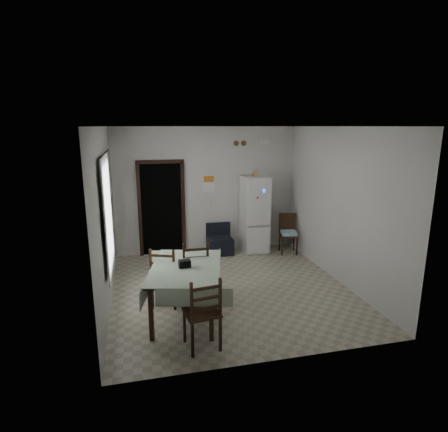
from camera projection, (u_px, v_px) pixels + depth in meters
name	position (u px, v px, depth m)	size (l,w,h in m)	color
ground	(230.00, 288.00, 6.89)	(4.50, 4.50, 0.00)	#A59D87
ceiling	(231.00, 126.00, 6.21)	(4.20, 4.50, 0.02)	white
wall_back	(207.00, 190.00, 8.67)	(4.20, 0.02, 2.90)	silver
wall_front	(278.00, 253.00, 4.42)	(4.20, 0.02, 2.90)	silver
wall_left	(106.00, 218.00, 6.07)	(0.02, 4.50, 2.90)	silver
wall_right	(339.00, 206.00, 7.02)	(0.02, 4.50, 2.90)	silver
doorway	(161.00, 207.00, 8.72)	(1.06, 0.52, 2.22)	black
window_recess	(101.00, 215.00, 5.85)	(0.10, 1.20, 1.60)	silver
curtain	(108.00, 215.00, 5.87)	(0.02, 1.45, 1.85)	silver
curtain_rod	(104.00, 154.00, 5.65)	(0.02, 0.02, 1.60)	black
calendar	(209.00, 183.00, 8.63)	(0.28, 0.02, 0.40)	white
calendar_image	(209.00, 179.00, 8.60)	(0.24, 0.01, 0.14)	orange
light_switch	(213.00, 205.00, 8.78)	(0.08, 0.02, 0.12)	beige
vent_left	(236.00, 143.00, 8.57)	(0.12, 0.12, 0.03)	brown
vent_right	(244.00, 143.00, 8.61)	(0.12, 0.12, 0.03)	brown
emergency_light	(263.00, 142.00, 8.68)	(0.25, 0.07, 0.09)	white
fridge	(255.00, 214.00, 8.74)	(0.58, 0.58, 1.79)	white
tan_cone	(255.00, 173.00, 8.54)	(0.20, 0.20, 0.17)	tan
navy_seat	(220.00, 239.00, 8.69)	(0.57, 0.55, 0.69)	black
corner_chair	(289.00, 234.00, 8.69)	(0.40, 0.40, 0.92)	black
dining_table	(186.00, 292.00, 5.78)	(1.04, 1.58, 0.83)	#9AAE95
black_bag	(185.00, 264.00, 5.64)	(0.18, 0.11, 0.12)	black
dining_chair_far_left	(166.00, 275.00, 6.16)	(0.44, 0.44, 1.02)	black
dining_chair_far_right	(195.00, 270.00, 6.35)	(0.45, 0.45, 1.06)	black
dining_chair_near_head	(202.00, 311.00, 4.94)	(0.44, 0.44, 1.04)	black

